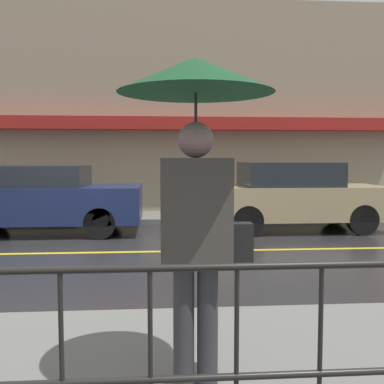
{
  "coord_description": "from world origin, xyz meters",
  "views": [
    {
      "loc": [
        1.28,
        -7.74,
        1.61
      ],
      "look_at": [
        1.67,
        -2.77,
        1.24
      ],
      "focal_mm": 42.0,
      "sensor_mm": 36.0,
      "label": 1
    }
  ],
  "objects": [
    {
      "name": "car_navy",
      "position": [
        -1.23,
        2.15,
        0.76
      ],
      "size": [
        4.22,
        1.84,
        1.47
      ],
      "color": "#19234C",
      "rests_on": "ground_plane"
    },
    {
      "name": "ground_plane",
      "position": [
        0.0,
        0.0,
        0.0
      ],
      "size": [
        80.0,
        80.0,
        0.0
      ],
      "primitive_type": "plane",
      "color": "#262628"
    },
    {
      "name": "lane_marking",
      "position": [
        0.0,
        0.0,
        0.0
      ],
      "size": [
        25.2,
        0.12,
        0.01
      ],
      "color": "gold",
      "rests_on": "ground_plane"
    },
    {
      "name": "car_tan",
      "position": [
        4.35,
        2.15,
        0.78
      ],
      "size": [
        3.98,
        1.73,
        1.53
      ],
      "color": "tan",
      "rests_on": "ground_plane"
    },
    {
      "name": "sidewalk_far",
      "position": [
        0.0,
        4.25,
        0.06
      ],
      "size": [
        28.0,
        1.84,
        0.12
      ],
      "color": "slate",
      "rests_on": "ground_plane"
    },
    {
      "name": "building_storefront",
      "position": [
        0.0,
        5.3,
        3.05
      ],
      "size": [
        28.0,
        0.85,
        6.15
      ],
      "color": "gray",
      "rests_on": "ground_plane"
    },
    {
      "name": "pedestrian",
      "position": [
        1.53,
        -4.87,
        1.76
      ],
      "size": [
        1.0,
        1.0,
        2.14
      ],
      "rotation": [
        0.0,
        0.0,
        3.14
      ],
      "color": "#333338",
      "rests_on": "sidewalk_near"
    }
  ]
}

